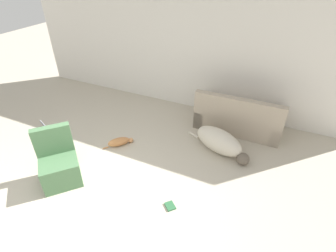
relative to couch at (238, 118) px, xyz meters
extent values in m
plane|color=#BCB29E|center=(-1.59, -3.18, -0.27)|extent=(20.00, 20.00, 0.00)
cube|color=silver|center=(-1.59, 0.56, 1.04)|extent=(7.88, 0.06, 2.62)
cube|color=tan|center=(0.00, 0.05, -0.08)|extent=(1.76, 0.80, 0.39)
cube|color=tan|center=(0.00, -0.28, 0.36)|extent=(1.75, 0.16, 0.48)
cube|color=tan|center=(0.78, 0.05, -0.01)|extent=(0.21, 0.78, 0.53)
cube|color=tan|center=(-0.78, 0.04, -0.01)|extent=(0.21, 0.78, 0.53)
ellipsoid|color=beige|center=(-0.17, -0.86, -0.05)|extent=(1.08, 0.78, 0.44)
sphere|color=brown|center=(0.34, -1.07, -0.16)|extent=(0.30, 0.30, 0.23)
cylinder|color=beige|center=(-0.75, -0.63, -0.24)|extent=(0.25, 0.14, 0.05)
ellipsoid|color=#BC7A47|center=(-1.98, -1.54, -0.19)|extent=(0.42, 0.44, 0.16)
sphere|color=tan|center=(-1.82, -1.37, -0.22)|extent=(0.14, 0.14, 0.10)
cylinder|color=#BC7A47|center=(-2.16, -1.74, -0.26)|extent=(0.09, 0.10, 0.02)
cube|color=#B7B7BC|center=(-3.71, -1.91, -0.26)|extent=(0.36, 0.31, 0.02)
cube|color=#B7B7BC|center=(-3.66, -1.79, -0.15)|extent=(0.31, 0.18, 0.21)
cube|color=#23334C|center=(-3.66, -1.80, -0.15)|extent=(0.28, 0.16, 0.19)
cube|color=#2D663D|center=(-0.44, -2.48, -0.26)|extent=(0.21, 0.21, 0.02)
cube|color=#4C754C|center=(-2.28, -2.75, -0.05)|extent=(0.79, 0.80, 0.45)
cube|color=#4C754C|center=(-2.44, -2.60, 0.43)|extent=(0.48, 0.51, 0.50)
camera|label=1|loc=(0.62, -4.85, 2.93)|focal=28.00mm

